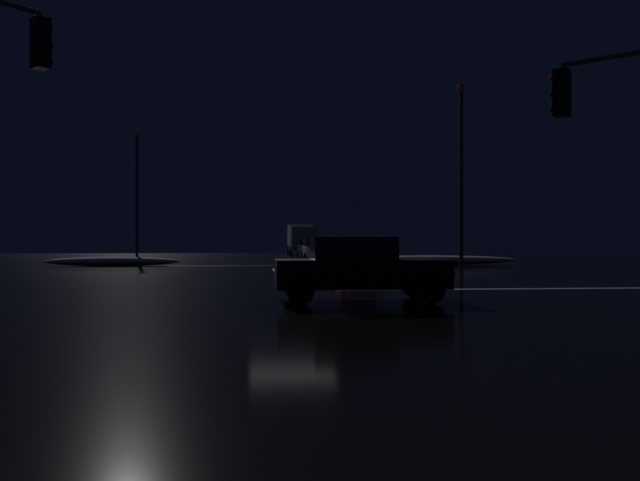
{
  "coord_description": "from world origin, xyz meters",
  "views": [
    {
      "loc": [
        -1.15,
        -20.42,
        1.49
      ],
      "look_at": [
        1.99,
        11.96,
        1.48
      ],
      "focal_mm": 38.7,
      "sensor_mm": 36.0,
      "label": 1
    }
  ],
  "objects_px": {
    "sedan_gray": "(345,253)",
    "box_truck": "(301,238)",
    "streetlamp_left_far": "(137,187)",
    "sedan_silver": "(327,251)",
    "sedan_green": "(313,249)",
    "sedan_black_crossing": "(359,268)",
    "sedan_white": "(316,250)",
    "sedan_red": "(355,255)",
    "streetlamp_right_near": "(461,163)",
    "sedan_blue": "(308,248)"
  },
  "relations": [
    {
      "from": "sedan_red",
      "to": "box_truck",
      "type": "relative_size",
      "value": 0.52
    },
    {
      "from": "sedan_gray",
      "to": "box_truck",
      "type": "distance_m",
      "value": 33.7
    },
    {
      "from": "sedan_silver",
      "to": "streetlamp_right_near",
      "type": "height_order",
      "value": "streetlamp_right_near"
    },
    {
      "from": "sedan_white",
      "to": "sedan_blue",
      "type": "height_order",
      "value": "same"
    },
    {
      "from": "sedan_gray",
      "to": "sedan_blue",
      "type": "height_order",
      "value": "same"
    },
    {
      "from": "sedan_red",
      "to": "streetlamp_left_far",
      "type": "xyz_separation_m",
      "value": [
        -12.95,
        19.25,
        4.54
      ]
    },
    {
      "from": "sedan_red",
      "to": "sedan_black_crossing",
      "type": "distance_m",
      "value": 14.44
    },
    {
      "from": "sedan_red",
      "to": "sedan_silver",
      "type": "relative_size",
      "value": 1.0
    },
    {
      "from": "sedan_blue",
      "to": "streetlamp_right_near",
      "type": "bearing_deg",
      "value": -78.62
    },
    {
      "from": "sedan_gray",
      "to": "sedan_silver",
      "type": "distance_m",
      "value": 6.45
    },
    {
      "from": "sedan_gray",
      "to": "sedan_silver",
      "type": "bearing_deg",
      "value": 92.31
    },
    {
      "from": "streetlamp_left_far",
      "to": "streetlamp_right_near",
      "type": "relative_size",
      "value": 0.98
    },
    {
      "from": "sedan_silver",
      "to": "streetlamp_right_near",
      "type": "xyz_separation_m",
      "value": [
        5.98,
        -8.79,
        4.66
      ]
    },
    {
      "from": "sedan_green",
      "to": "box_truck",
      "type": "height_order",
      "value": "box_truck"
    },
    {
      "from": "sedan_red",
      "to": "streetlamp_right_near",
      "type": "height_order",
      "value": "streetlamp_right_near"
    },
    {
      "from": "sedan_blue",
      "to": "sedan_white",
      "type": "bearing_deg",
      "value": -92.08
    },
    {
      "from": "sedan_red",
      "to": "sedan_black_crossing",
      "type": "relative_size",
      "value": 1.0
    },
    {
      "from": "sedan_black_crossing",
      "to": "sedan_gray",
      "type": "bearing_deg",
      "value": 83.43
    },
    {
      "from": "box_truck",
      "to": "sedan_black_crossing",
      "type": "distance_m",
      "value": 53.63
    },
    {
      "from": "sedan_white",
      "to": "sedan_blue",
      "type": "xyz_separation_m",
      "value": [
        0.48,
        13.13,
        0.0
      ]
    },
    {
      "from": "sedan_gray",
      "to": "sedan_green",
      "type": "relative_size",
      "value": 1.0
    },
    {
      "from": "sedan_gray",
      "to": "sedan_white",
      "type": "relative_size",
      "value": 1.0
    },
    {
      "from": "sedan_gray",
      "to": "sedan_green",
      "type": "xyz_separation_m",
      "value": [
        -0.04,
        18.87,
        0.0
      ]
    },
    {
      "from": "sedan_white",
      "to": "sedan_green",
      "type": "relative_size",
      "value": 1.0
    },
    {
      "from": "sedan_white",
      "to": "sedan_green",
      "type": "height_order",
      "value": "same"
    },
    {
      "from": "sedan_blue",
      "to": "box_truck",
      "type": "distance_m",
      "value": 8.13
    },
    {
      "from": "sedan_red",
      "to": "box_truck",
      "type": "height_order",
      "value": "box_truck"
    },
    {
      "from": "sedan_red",
      "to": "sedan_blue",
      "type": "bearing_deg",
      "value": 89.38
    },
    {
      "from": "sedan_silver",
      "to": "sedan_blue",
      "type": "distance_m",
      "value": 19.16
    },
    {
      "from": "sedan_green",
      "to": "sedan_white",
      "type": "bearing_deg",
      "value": -93.05
    },
    {
      "from": "streetlamp_right_near",
      "to": "sedan_silver",
      "type": "bearing_deg",
      "value": 124.21
    },
    {
      "from": "sedan_green",
      "to": "sedan_blue",
      "type": "distance_m",
      "value": 6.73
    },
    {
      "from": "box_truck",
      "to": "streetlamp_left_far",
      "type": "height_order",
      "value": "streetlamp_left_far"
    },
    {
      "from": "sedan_black_crossing",
      "to": "streetlamp_left_far",
      "type": "xyz_separation_m",
      "value": [
        -10.91,
        33.54,
        4.54
      ]
    },
    {
      "from": "sedan_black_crossing",
      "to": "streetlamp_right_near",
      "type": "height_order",
      "value": "streetlamp_right_near"
    },
    {
      "from": "sedan_green",
      "to": "sedan_blue",
      "type": "relative_size",
      "value": 1.0
    },
    {
      "from": "sedan_black_crossing",
      "to": "streetlamp_right_near",
      "type": "distance_m",
      "value": 19.84
    },
    {
      "from": "sedan_red",
      "to": "box_truck",
      "type": "distance_m",
      "value": 39.29
    },
    {
      "from": "sedan_green",
      "to": "streetlamp_left_far",
      "type": "distance_m",
      "value": 14.86
    },
    {
      "from": "box_truck",
      "to": "sedan_white",
      "type": "bearing_deg",
      "value": -90.96
    },
    {
      "from": "box_truck",
      "to": "streetlamp_left_far",
      "type": "xyz_separation_m",
      "value": [
        -13.17,
        -20.03,
        3.63
      ]
    },
    {
      "from": "sedan_gray",
      "to": "box_truck",
      "type": "height_order",
      "value": "box_truck"
    },
    {
      "from": "sedan_silver",
      "to": "sedan_white",
      "type": "bearing_deg",
      "value": 91.2
    },
    {
      "from": "sedan_red",
      "to": "sedan_green",
      "type": "distance_m",
      "value": 24.46
    },
    {
      "from": "streetlamp_left_far",
      "to": "sedan_silver",
      "type": "bearing_deg",
      "value": -29.12
    },
    {
      "from": "streetlamp_left_far",
      "to": "sedan_black_crossing",
      "type": "bearing_deg",
      "value": -71.99
    },
    {
      "from": "sedan_blue",
      "to": "sedan_gray",
      "type": "bearing_deg",
      "value": -90.2
    },
    {
      "from": "sedan_red",
      "to": "sedan_green",
      "type": "bearing_deg",
      "value": 89.53
    },
    {
      "from": "sedan_white",
      "to": "streetlamp_left_far",
      "type": "relative_size",
      "value": 0.47
    },
    {
      "from": "sedan_white",
      "to": "sedan_gray",
      "type": "bearing_deg",
      "value": -88.23
    }
  ]
}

